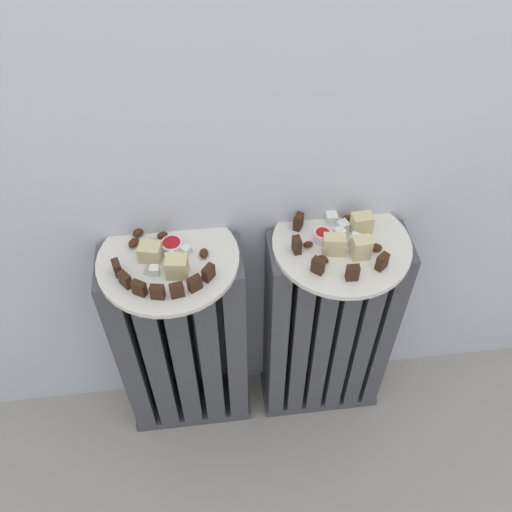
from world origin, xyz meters
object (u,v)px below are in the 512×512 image
object	(u,v)px
plate_right	(342,244)
fork	(150,253)
radiator_left	(183,346)
radiator_right	(327,331)
jam_bowl_left	(172,245)
jam_bowl_right	(322,236)
plate_left	(168,259)

from	to	relation	value
plate_right	fork	xyz separation A→B (m)	(-0.42, 0.02, 0.01)
radiator_left	radiator_right	world-z (taller)	same
radiator_left	plate_right	bearing A→B (deg)	0.00
radiator_right	jam_bowl_left	size ratio (longest dim) A/B	13.86
radiator_left	radiator_right	xyz separation A→B (m)	(0.38, -0.00, -0.00)
jam_bowl_right	plate_right	bearing A→B (deg)	-15.12
radiator_right	plate_right	distance (m)	0.34
radiator_right	fork	bearing A→B (deg)	177.66
radiator_left	jam_bowl_left	xyz separation A→B (m)	(0.01, 0.03, 0.36)
jam_bowl_left	plate_right	bearing A→B (deg)	-3.84
radiator_right	fork	size ratio (longest dim) A/B	6.26
plate_right	plate_left	bearing A→B (deg)	180.00
plate_right	fork	size ratio (longest dim) A/B	2.95
radiator_left	plate_right	size ratio (longest dim) A/B	2.12
plate_right	radiator_right	bearing A→B (deg)	-90.00
radiator_right	jam_bowl_left	bearing A→B (deg)	176.16
plate_right	jam_bowl_left	world-z (taller)	jam_bowl_left
plate_right	fork	distance (m)	0.42
plate_left	radiator_right	bearing A→B (deg)	-0.00
radiator_right	fork	xyz separation A→B (m)	(-0.42, 0.02, 0.35)
radiator_right	plate_left	size ratio (longest dim) A/B	2.12
jam_bowl_left	plate_left	bearing A→B (deg)	-112.11
radiator_right	jam_bowl_right	size ratio (longest dim) A/B	17.66
fork	jam_bowl_right	bearing A→B (deg)	-0.85
plate_left	jam_bowl_left	xyz separation A→B (m)	(0.01, 0.03, 0.02)
plate_left	plate_right	size ratio (longest dim) A/B	1.00
radiator_left	fork	world-z (taller)	fork
radiator_left	jam_bowl_left	bearing A→B (deg)	67.89
plate_left	jam_bowl_left	size ratio (longest dim) A/B	6.53
radiator_right	plate_left	distance (m)	0.51
radiator_left	radiator_right	distance (m)	0.38
radiator_left	fork	bearing A→B (deg)	155.87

